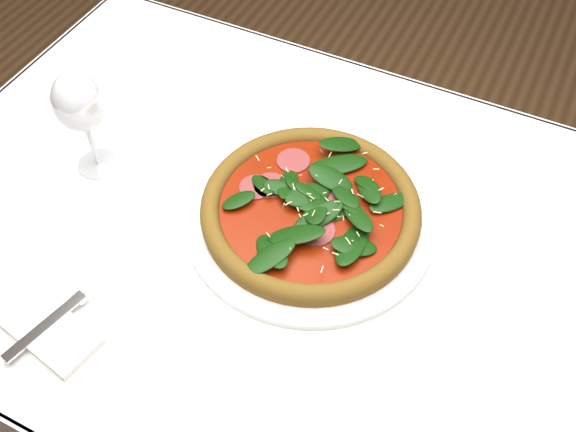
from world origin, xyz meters
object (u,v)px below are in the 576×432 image
at_px(wine_glass, 79,104).
at_px(napkin, 47,329).
at_px(pizza, 311,206).
at_px(plate, 310,215).

relative_size(wine_glass, napkin, 1.24).
bearing_deg(wine_glass, pizza, 8.10).
height_order(plate, wine_glass, wine_glass).
bearing_deg(plate, napkin, -125.57).
bearing_deg(napkin, wine_glass, 113.68).
height_order(wine_glass, napkin, wine_glass).
bearing_deg(pizza, plate, 0.00).
xyz_separation_m(pizza, wine_glass, (-0.35, -0.05, 0.10)).
bearing_deg(pizza, wine_glass, -171.90).
distance_m(plate, wine_glass, 0.37).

